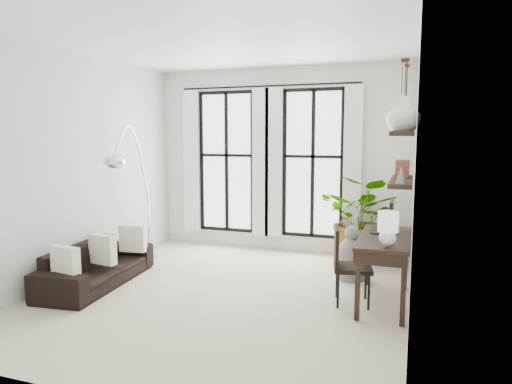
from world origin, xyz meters
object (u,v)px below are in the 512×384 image
at_px(plant, 363,219).
at_px(desk, 384,243).
at_px(buddha, 352,257).
at_px(sofa, 97,265).
at_px(arc_lamp, 132,158).
at_px(desk_chair, 346,260).

bearing_deg(plant, desk, -76.60).
height_order(plant, buddha, plant).
xyz_separation_m(plant, buddha, (-0.04, -0.98, -0.38)).
height_order(plant, desk, plant).
relative_size(sofa, arc_lamp, 0.87).
xyz_separation_m(plant, desk_chair, (0.01, -1.97, -0.17)).
bearing_deg(arc_lamp, sofa, -97.76).
distance_m(sofa, plant, 4.09).
height_order(sofa, plant, plant).
distance_m(plant, desk_chair, 1.98).
xyz_separation_m(desk_chair, buddha, (-0.05, 1.00, -0.21)).
distance_m(desk, desk_chair, 0.50).
xyz_separation_m(plant, desk, (0.45, -1.87, 0.06)).
height_order(sofa, desk, desk).
bearing_deg(arc_lamp, buddha, 11.63).
xyz_separation_m(sofa, plant, (3.30, 2.37, 0.43)).
distance_m(sofa, arc_lamp, 1.61).
distance_m(arc_lamp, buddha, 3.50).
xyz_separation_m(sofa, buddha, (3.25, 1.40, 0.05)).
bearing_deg(arc_lamp, plant, 26.98).
height_order(desk, arc_lamp, arc_lamp).
bearing_deg(arc_lamp, desk_chair, -6.16).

